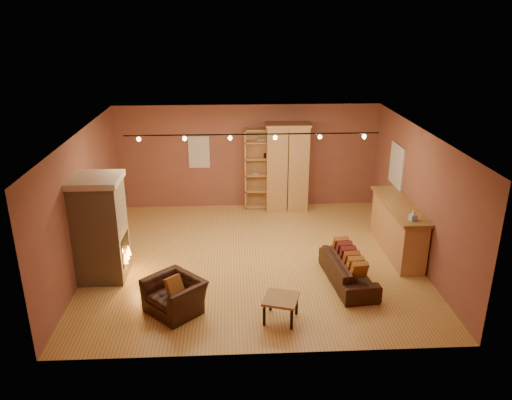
{
  "coord_description": "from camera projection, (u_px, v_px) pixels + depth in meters",
  "views": [
    {
      "loc": [
        -0.45,
        -9.74,
        5.02
      ],
      "look_at": [
        0.07,
        0.2,
        1.29
      ],
      "focal_mm": 35.0,
      "sensor_mm": 36.0,
      "label": 1
    }
  ],
  "objects": [
    {
      "name": "track_rail",
      "position": [
        253.0,
        136.0,
        10.13
      ],
      "size": [
        5.2,
        0.09,
        0.13
      ],
      "color": "black",
      "rests_on": "ceiling"
    },
    {
      "name": "tissue_box",
      "position": [
        413.0,
        216.0,
        9.91
      ],
      "size": [
        0.14,
        0.14,
        0.22
      ],
      "rotation": [
        0.0,
        0.0,
        0.22
      ],
      "color": "#8ABCDC",
      "rests_on": "bar_counter"
    },
    {
      "name": "bar_counter",
      "position": [
        398.0,
        228.0,
        11.0
      ],
      "size": [
        0.64,
        2.41,
        1.15
      ],
      "color": "tan",
      "rests_on": "floor"
    },
    {
      "name": "bookcase",
      "position": [
        261.0,
        168.0,
        13.44
      ],
      "size": [
        0.9,
        0.35,
        2.2
      ],
      "color": "tan",
      "rests_on": "floor"
    },
    {
      "name": "right_wall",
      "position": [
        418.0,
        196.0,
        10.57
      ],
      "size": [
        0.02,
        6.5,
        2.8
      ],
      "primitive_type": "cube",
      "color": "brown",
      "rests_on": "floor"
    },
    {
      "name": "armoire",
      "position": [
        287.0,
        167.0,
        13.28
      ],
      "size": [
        1.16,
        0.66,
        2.36
      ],
      "color": "tan",
      "rests_on": "floor"
    },
    {
      "name": "armchair",
      "position": [
        174.0,
        290.0,
        8.84
      ],
      "size": [
        1.11,
        1.12,
        0.83
      ],
      "rotation": [
        0.0,
        0.0,
        -0.8
      ],
      "color": "black",
      "rests_on": "floor"
    },
    {
      "name": "left_wall",
      "position": [
        83.0,
        202.0,
        10.23
      ],
      "size": [
        0.02,
        6.5,
        2.8
      ],
      "primitive_type": "cube",
      "color": "brown",
      "rests_on": "floor"
    },
    {
      "name": "floor",
      "position": [
        253.0,
        259.0,
        10.89
      ],
      "size": [
        7.0,
        7.0,
        0.0
      ],
      "primitive_type": "plane",
      "color": "#AD803D",
      "rests_on": "ground"
    },
    {
      "name": "coffee_table",
      "position": [
        281.0,
        301.0,
        8.61
      ],
      "size": [
        0.72,
        0.72,
        0.43
      ],
      "rotation": [
        0.0,
        0.0,
        -0.31
      ],
      "color": "olive",
      "rests_on": "floor"
    },
    {
      "name": "right_window",
      "position": [
        397.0,
        165.0,
        11.79
      ],
      "size": [
        0.05,
        0.9,
        1.0
      ],
      "primitive_type": "cube",
      "color": "silver",
      "rests_on": "right_wall"
    },
    {
      "name": "fireplace",
      "position": [
        101.0,
        228.0,
        9.81
      ],
      "size": [
        1.01,
        0.98,
        2.12
      ],
      "color": "tan",
      "rests_on": "floor"
    },
    {
      "name": "back_wall",
      "position": [
        248.0,
        157.0,
        13.44
      ],
      "size": [
        7.0,
        0.02,
        2.8
      ],
      "primitive_type": "cube",
      "color": "brown",
      "rests_on": "floor"
    },
    {
      "name": "back_window",
      "position": [
        199.0,
        152.0,
        13.3
      ],
      "size": [
        0.56,
        0.04,
        0.86
      ],
      "primitive_type": "cube",
      "color": "silver",
      "rests_on": "back_wall"
    },
    {
      "name": "loveseat",
      "position": [
        349.0,
        265.0,
        9.81
      ],
      "size": [
        0.71,
        1.83,
        0.75
      ],
      "rotation": [
        0.0,
        0.0,
        1.68
      ],
      "color": "black",
      "rests_on": "floor"
    },
    {
      "name": "ceiling",
      "position": [
        253.0,
        133.0,
        9.91
      ],
      "size": [
        7.0,
        7.0,
        0.0
      ],
      "primitive_type": "plane",
      "rotation": [
        3.14,
        0.0,
        0.0
      ],
      "color": "brown",
      "rests_on": "back_wall"
    }
  ]
}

